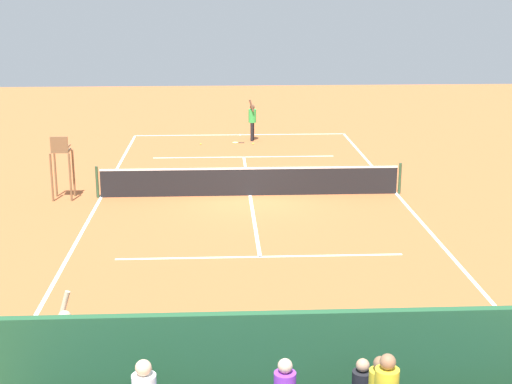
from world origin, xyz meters
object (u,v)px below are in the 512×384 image
object	(u,v)px
courtside_bench	(390,371)
tennis_player	(252,119)
tennis_net	(250,181)
tennis_racket	(236,143)
line_judge	(67,347)
tennis_ball_far	(253,144)
tennis_ball_near	(201,144)
umpire_chair	(61,160)

from	to	relation	value
courtside_bench	tennis_player	xyz separation A→B (m)	(1.27, -22.81, 0.46)
tennis_net	courtside_bench	xyz separation A→B (m)	(-1.79, 13.27, 0.06)
tennis_racket	line_judge	xyz separation A→B (m)	(3.35, 22.06, 1.00)
line_judge	tennis_net	bearing A→B (deg)	-105.44
tennis_ball_far	tennis_ball_near	bearing A→B (deg)	-1.43
tennis_player	tennis_ball_far	xyz separation A→B (m)	(0.01, 0.87, -0.98)
courtside_bench	tennis_ball_near	xyz separation A→B (m)	(3.63, -22.00, -0.53)
tennis_ball_far	line_judge	xyz separation A→B (m)	(4.11, 21.70, 0.98)
umpire_chair	tennis_racket	xyz separation A→B (m)	(-5.95, -9.16, -1.30)
tennis_net	courtside_bench	size ratio (longest dim) A/B	5.72
umpire_chair	courtside_bench	distance (m)	15.40
umpire_chair	courtside_bench	world-z (taller)	umpire_chair
line_judge	umpire_chair	bearing A→B (deg)	-78.60
tennis_ball_far	courtside_bench	bearing A→B (deg)	93.32
tennis_net	umpire_chair	size ratio (longest dim) A/B	4.81
tennis_racket	tennis_ball_far	world-z (taller)	tennis_ball_far
tennis_ball_near	line_judge	world-z (taller)	line_judge
umpire_chair	tennis_ball_far	xyz separation A→B (m)	(-6.71, -8.80, -1.28)
tennis_ball_far	line_judge	bearing A→B (deg)	79.27
umpire_chair	courtside_bench	xyz separation A→B (m)	(-7.99, 13.14, -0.76)
courtside_bench	line_judge	bearing A→B (deg)	-2.60
line_judge	tennis_ball_near	bearing A→B (deg)	-94.62
courtside_bench	tennis_ball_far	world-z (taller)	courtside_bench
tennis_net	tennis_player	distance (m)	9.57
tennis_ball_far	line_judge	distance (m)	22.10
tennis_player	tennis_net	bearing A→B (deg)	86.89
tennis_ball_near	tennis_ball_far	world-z (taller)	same
tennis_net	tennis_racket	bearing A→B (deg)	-88.40
tennis_net	tennis_ball_near	distance (m)	8.93
umpire_chair	tennis_racket	bearing A→B (deg)	-122.98
tennis_ball_near	line_judge	bearing A→B (deg)	85.38
umpire_chair	line_judge	bearing A→B (deg)	101.40
umpire_chair	courtside_bench	size ratio (longest dim) A/B	1.19
umpire_chair	line_judge	world-z (taller)	umpire_chair
tennis_ball_near	umpire_chair	bearing A→B (deg)	63.79
tennis_racket	tennis_ball_near	size ratio (longest dim) A/B	8.76
tennis_ball_near	tennis_ball_far	xyz separation A→B (m)	(-2.35, 0.06, 0.00)
tennis_net	tennis_racket	size ratio (longest dim) A/B	17.82
tennis_racket	line_judge	world-z (taller)	line_judge
tennis_player	tennis_racket	distance (m)	1.36
courtside_bench	tennis_racket	world-z (taller)	courtside_bench
tennis_net	tennis_ball_near	size ratio (longest dim) A/B	156.06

